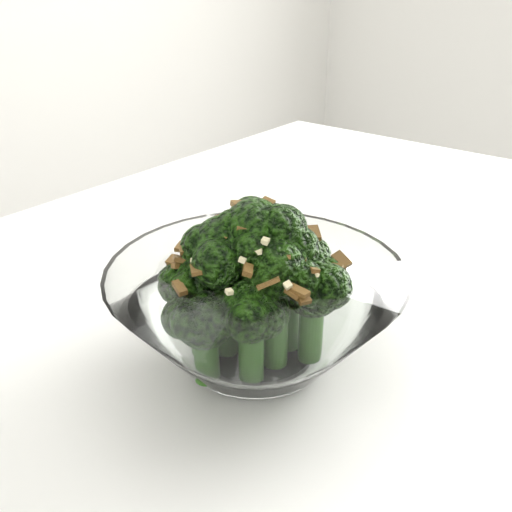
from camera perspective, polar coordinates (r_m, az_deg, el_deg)
table at (r=0.57m, az=2.37°, el=-10.76°), size 1.38×1.10×0.75m
broccoli_dish at (r=0.43m, az=-0.07°, el=-4.64°), size 0.22×0.22×0.14m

